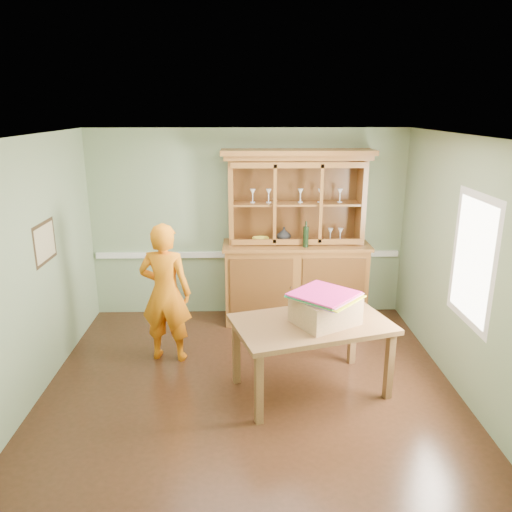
{
  "coord_description": "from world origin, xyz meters",
  "views": [
    {
      "loc": [
        -0.05,
        -5.01,
        2.97
      ],
      "look_at": [
        0.08,
        0.4,
        1.35
      ],
      "focal_mm": 35.0,
      "sensor_mm": 36.0,
      "label": 1
    }
  ],
  "objects_px": {
    "dining_table": "(312,330)",
    "person": "(165,293)",
    "cardboard_box": "(325,310)",
    "china_hutch": "(295,263)"
  },
  "relations": [
    {
      "from": "person",
      "to": "cardboard_box",
      "type": "bearing_deg",
      "value": 165.19
    },
    {
      "from": "cardboard_box",
      "to": "person",
      "type": "bearing_deg",
      "value": 156.07
    },
    {
      "from": "dining_table",
      "to": "cardboard_box",
      "type": "bearing_deg",
      "value": -26.05
    },
    {
      "from": "cardboard_box",
      "to": "person",
      "type": "xyz_separation_m",
      "value": [
        -1.78,
        0.79,
        -0.1
      ]
    },
    {
      "from": "dining_table",
      "to": "cardboard_box",
      "type": "height_order",
      "value": "cardboard_box"
    },
    {
      "from": "china_hutch",
      "to": "person",
      "type": "height_order",
      "value": "china_hutch"
    },
    {
      "from": "dining_table",
      "to": "person",
      "type": "bearing_deg",
      "value": 138.41
    },
    {
      "from": "person",
      "to": "dining_table",
      "type": "bearing_deg",
      "value": 164.13
    },
    {
      "from": "cardboard_box",
      "to": "person",
      "type": "height_order",
      "value": "person"
    },
    {
      "from": "dining_table",
      "to": "china_hutch",
      "type": "bearing_deg",
      "value": 72.91
    }
  ]
}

